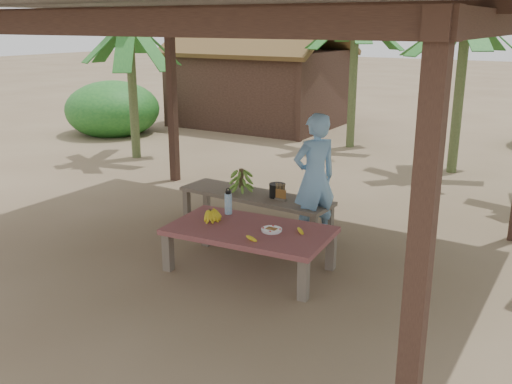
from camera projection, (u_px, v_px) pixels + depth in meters
The scene contains 17 objects.
ground at pixel (235, 255), 6.91m from camera, with size 80.00×80.00×0.00m, color brown.
pavilion at pixel (230, 15), 6.11m from camera, with size 6.60×5.60×2.95m.
work_table at pixel (250, 234), 6.37m from camera, with size 1.88×1.16×0.50m.
bench at pixel (255, 198), 7.80m from camera, with size 2.22×0.67×0.45m.
ripe_banana_bunch at pixel (210, 214), 6.59m from camera, with size 0.25×0.21×0.15m, color yellow, non-canonical shape.
plate at pixel (272, 230), 6.25m from camera, with size 0.23×0.23×0.04m.
loose_banana_front at pixel (251, 239), 5.99m from camera, with size 0.04×0.16×0.04m, color yellow.
loose_banana_side at pixel (300, 231), 6.21m from camera, with size 0.04×0.16×0.04m, color yellow.
water_flask at pixel (228, 203), 6.79m from camera, with size 0.09×0.09×0.32m.
green_banana_stalk at pixel (241, 180), 7.86m from camera, with size 0.30×0.30×0.34m, color #598C2D, non-canonical shape.
cooking_pot at pixel (277, 191), 7.63m from camera, with size 0.21×0.21×0.18m, color black.
skewer_rack at pixel (281, 192), 7.48m from camera, with size 0.18×0.08×0.24m, color #A57F47, non-canonical shape.
woman at pixel (315, 178), 7.17m from camera, with size 0.60×0.39×1.65m, color #6D9FCE.
hut at pixel (259, 84), 15.38m from camera, with size 4.40×3.43×2.85m.
banana_plant_n at pixel (466, 27), 9.98m from camera, with size 1.80×1.80×3.11m.
banana_plant_nw at pixel (356, 24), 12.15m from camera, with size 1.80×1.80×3.17m.
banana_plant_w at pixel (129, 36), 11.21m from camera, with size 1.80×1.80×2.93m.
Camera 1 is at (3.57, -5.32, 2.70)m, focal length 40.00 mm.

